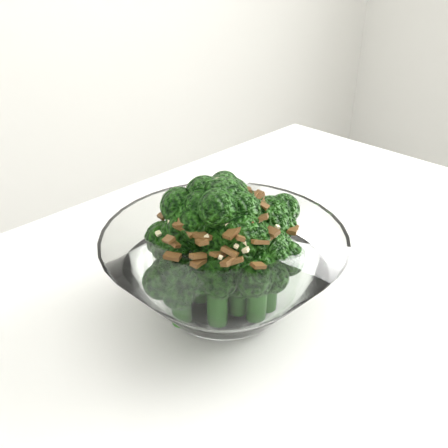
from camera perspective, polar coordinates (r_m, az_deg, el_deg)
broccoli_dish at (r=0.46m, az=0.13°, el=-4.24°), size 0.22×0.22×0.14m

